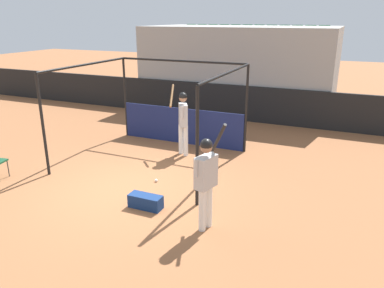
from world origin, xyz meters
name	(u,v)px	position (x,y,z in m)	size (l,w,h in m)	color
ground_plane	(127,189)	(0.00, 0.00, 0.00)	(60.00, 60.00, 0.00)	#935B38
outfield_wall	(224,102)	(0.00, 6.80, 0.66)	(24.00, 0.12, 1.32)	black
bleacher_section	(241,68)	(0.00, 8.86, 1.69)	(7.60, 4.00, 3.40)	#9E9E99
batting_cage	(173,113)	(-0.23, 2.87, 1.09)	(4.08, 3.63, 2.54)	black
player_batter	(183,117)	(0.24, 2.56, 1.09)	(0.73, 0.70, 1.92)	white
player_waiting	(206,176)	(2.27, -0.84, 1.06)	(0.48, 0.78, 2.00)	white
equipment_bag	(146,201)	(0.86, -0.61, 0.14)	(0.70, 0.28, 0.28)	navy
baseball	(156,180)	(0.45, 0.60, 0.04)	(0.07, 0.07, 0.07)	white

